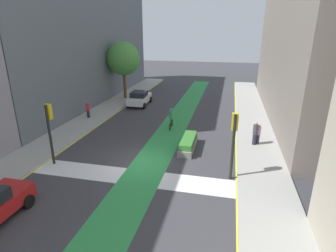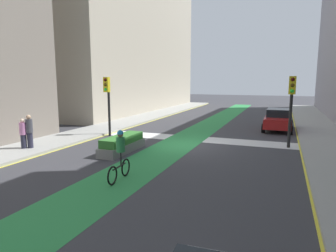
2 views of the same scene
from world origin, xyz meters
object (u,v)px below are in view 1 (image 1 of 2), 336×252
at_px(street_tree_near, 123,59).
at_px(pedestrian_sidewalk_right_b, 255,133).
at_px(traffic_signal_near_right, 234,134).
at_px(median_planter, 188,143).
at_px(car_white_left_far, 140,98).
at_px(pedestrian_sidewalk_right_a, 258,134).
at_px(traffic_signal_near_left, 49,123).
at_px(cyclist_in_lane, 171,118).
at_px(pedestrian_sidewalk_left_a, 88,110).

bearing_deg(street_tree_near, pedestrian_sidewalk_right_b, -38.65).
xyz_separation_m(traffic_signal_near_right, median_planter, (-3.02, 3.44, -2.31)).
xyz_separation_m(car_white_left_far, pedestrian_sidewalk_right_a, (12.13, -9.06, 0.13)).
xyz_separation_m(pedestrian_sidewalk_right_b, median_planter, (-4.63, -1.51, -0.64)).
xyz_separation_m(traffic_signal_near_left, cyclist_in_lane, (5.88, 7.86, -1.75)).
height_order(traffic_signal_near_right, pedestrian_sidewalk_right_a, traffic_signal_near_right).
bearing_deg(pedestrian_sidewalk_right_b, traffic_signal_near_left, -156.12).
bearing_deg(street_tree_near, median_planter, -52.95).
relative_size(pedestrian_sidewalk_right_a, pedestrian_sidewalk_right_b, 0.90).
relative_size(pedestrian_sidewalk_right_a, pedestrian_sidewalk_left_a, 1.02).
bearing_deg(traffic_signal_near_right, traffic_signal_near_left, -176.73).
bearing_deg(traffic_signal_near_left, cyclist_in_lane, 53.19).
height_order(traffic_signal_near_left, car_white_left_far, traffic_signal_near_left).
distance_m(pedestrian_sidewalk_right_a, pedestrian_sidewalk_right_b, 0.32).
distance_m(street_tree_near, median_planter, 17.06).
height_order(pedestrian_sidewalk_right_b, median_planter, pedestrian_sidewalk_right_b).
bearing_deg(pedestrian_sidewalk_right_b, pedestrian_sidewalk_right_a, 40.41).
bearing_deg(pedestrian_sidewalk_right_a, median_planter, -160.61).
xyz_separation_m(traffic_signal_near_left, car_white_left_far, (0.72, 14.84, -1.92)).
height_order(cyclist_in_lane, median_planter, cyclist_in_lane).
distance_m(cyclist_in_lane, pedestrian_sidewalk_right_b, 7.10).
xyz_separation_m(traffic_signal_near_right, traffic_signal_near_left, (-11.00, -0.63, 0.01)).
relative_size(traffic_signal_near_right, cyclist_in_lane, 2.07).
distance_m(traffic_signal_near_left, pedestrian_sidewalk_left_a, 9.32).
height_order(traffic_signal_near_left, median_planter, traffic_signal_near_left).
bearing_deg(traffic_signal_near_right, median_planter, 131.23).
bearing_deg(pedestrian_sidewalk_right_a, car_white_left_far, 143.23).
relative_size(pedestrian_sidewalk_left_a, pedestrian_sidewalk_right_b, 0.88).
height_order(traffic_signal_near_right, pedestrian_sidewalk_right_b, traffic_signal_near_right).
bearing_deg(pedestrian_sidewalk_left_a, pedestrian_sidewalk_right_a, -11.27).
height_order(cyclist_in_lane, pedestrian_sidewalk_left_a, cyclist_in_lane).
bearing_deg(pedestrian_sidewalk_right_a, traffic_signal_near_right, -109.69).
relative_size(cyclist_in_lane, pedestrian_sidewalk_left_a, 1.22).
height_order(pedestrian_sidewalk_right_a, pedestrian_sidewalk_right_b, pedestrian_sidewalk_right_b).
bearing_deg(cyclist_in_lane, median_planter, -61.00).
bearing_deg(car_white_left_far, pedestrian_sidewalk_right_b, -37.90).
bearing_deg(pedestrian_sidewalk_left_a, street_tree_near, 86.87).
bearing_deg(traffic_signal_near_left, median_planter, 27.03).
height_order(car_white_left_far, median_planter, car_white_left_far).
distance_m(traffic_signal_near_right, pedestrian_sidewalk_left_a, 15.81).
xyz_separation_m(traffic_signal_near_right, street_tree_near, (-12.94, 16.59, 2.14)).
xyz_separation_m(pedestrian_sidewalk_right_a, pedestrian_sidewalk_right_b, (-0.23, -0.20, 0.10)).
bearing_deg(car_white_left_far, traffic_signal_near_left, -92.77).
bearing_deg(median_planter, pedestrian_sidewalk_right_a, 19.39).
bearing_deg(traffic_signal_near_left, traffic_signal_near_right, 3.27).
bearing_deg(traffic_signal_near_left, pedestrian_sidewalk_right_a, 24.24).
height_order(car_white_left_far, pedestrian_sidewalk_right_a, pedestrian_sidewalk_right_a).
xyz_separation_m(street_tree_near, median_planter, (9.92, -13.15, -4.45)).
xyz_separation_m(traffic_signal_near_right, pedestrian_sidewalk_right_a, (1.84, 5.15, -1.78)).
bearing_deg(median_planter, car_white_left_far, 124.00).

